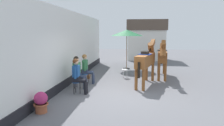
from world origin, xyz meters
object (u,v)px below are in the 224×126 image
at_px(flower_planter_near, 41,102).
at_px(satchel_bag, 89,77).
at_px(seated_visitor_near, 78,74).
at_px(seated_visitor_far, 86,67).
at_px(seated_visitor_middle, 78,71).
at_px(spare_stool_white, 125,70).
at_px(saddled_horse_far, 162,56).
at_px(cafe_parasol, 127,33).
at_px(saddled_horse_near, 146,60).

height_order(flower_planter_near, satchel_bag, flower_planter_near).
xyz_separation_m(seated_visitor_near, seated_visitor_far, (-0.08, 1.66, 0.00)).
height_order(seated_visitor_middle, spare_stool_white, seated_visitor_middle).
bearing_deg(satchel_bag, seated_visitor_near, 5.12).
bearing_deg(seated_visitor_far, satchel_bag, 98.72).
bearing_deg(seated_visitor_far, seated_visitor_middle, -98.39).
bearing_deg(spare_stool_white, seated_visitor_far, -139.34).
relative_size(seated_visitor_near, saddled_horse_far, 0.46).
bearing_deg(satchel_bag, cafe_parasol, 150.90).
distance_m(flower_planter_near, satchel_bag, 4.76).
bearing_deg(seated_visitor_near, spare_stool_white, 62.68).
bearing_deg(cafe_parasol, saddled_horse_far, -50.46).
bearing_deg(flower_planter_near, seated_visitor_far, 83.23).
height_order(seated_visitor_near, saddled_horse_near, saddled_horse_near).
bearing_deg(saddled_horse_near, satchel_bag, 163.41).
distance_m(seated_visitor_near, spare_stool_white, 3.52).
distance_m(seated_visitor_far, flower_planter_near, 3.75).
distance_m(saddled_horse_far, flower_planter_near, 6.90).
bearing_deg(seated_visitor_near, cafe_parasol, 75.44).
height_order(spare_stool_white, satchel_bag, spare_stool_white).
distance_m(saddled_horse_near, saddled_horse_far, 1.84).
xyz_separation_m(saddled_horse_far, flower_planter_near, (-4.09, -5.49, -0.82)).
height_order(seated_visitor_far, satchel_bag, seated_visitor_far).
height_order(saddled_horse_near, cafe_parasol, cafe_parasol).
xyz_separation_m(saddled_horse_near, spare_stool_white, (-1.07, 1.27, -0.76)).
relative_size(seated_visitor_far, satchel_bag, 4.96).
bearing_deg(seated_visitor_far, saddled_horse_near, 3.65).
bearing_deg(seated_visitor_middle, satchel_bag, 90.87).
height_order(saddled_horse_far, flower_planter_near, saddled_horse_far).
relative_size(seated_visitor_far, flower_planter_near, 2.17).
relative_size(seated_visitor_middle, flower_planter_near, 2.17).
distance_m(seated_visitor_near, seated_visitor_far, 1.66).
xyz_separation_m(saddled_horse_far, spare_stool_white, (-1.96, -0.34, -0.76)).
xyz_separation_m(saddled_horse_near, flower_planter_near, (-3.20, -3.88, -0.82)).
distance_m(seated_visitor_middle, cafe_parasol, 5.66).
xyz_separation_m(flower_planter_near, spare_stool_white, (2.13, 5.15, 0.07)).
bearing_deg(flower_planter_near, seated_visitor_near, 75.64).
height_order(saddled_horse_near, saddled_horse_far, same).
relative_size(seated_visitor_near, seated_visitor_middle, 1.00).
bearing_deg(saddled_horse_near, seated_visitor_near, -145.60).
relative_size(cafe_parasol, satchel_bag, 9.21).
bearing_deg(spare_stool_white, satchel_bag, -167.66).
xyz_separation_m(seated_visitor_middle, flower_planter_near, (-0.31, -2.81, -0.44)).
distance_m(seated_visitor_middle, spare_stool_white, 2.99).
bearing_deg(saddled_horse_near, flower_planter_near, -129.52).
xyz_separation_m(seated_visitor_middle, saddled_horse_far, (3.78, 2.68, 0.38)).
distance_m(seated_visitor_near, saddled_horse_near, 3.26).
relative_size(seated_visitor_near, saddled_horse_near, 0.47).
relative_size(seated_visitor_far, cafe_parasol, 0.54).
bearing_deg(seated_visitor_middle, seated_visitor_far, 81.61).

